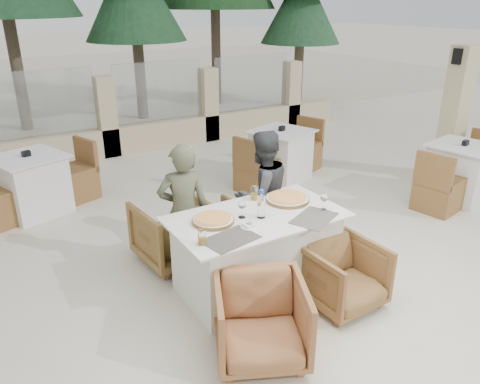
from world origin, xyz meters
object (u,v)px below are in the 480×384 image
armchair_near_right (343,275)px  bg_table_c (460,172)px  dining_table (256,253)px  olive_dish (249,225)px  diner_right (262,194)px  armchair_far_right (257,218)px  diner_left (184,211)px  water_bottle (261,204)px  pizza_left (213,220)px  armchair_far_left (173,231)px  bg_table_b (281,155)px  armchair_near_left (261,321)px  pizza_right (287,198)px  beer_glass_right (255,193)px  wine_glass_centre (242,208)px  wine_glass_corner (324,201)px  beer_glass_left (202,237)px  bg_table_a (32,185)px

armchair_near_right → bg_table_c: bg_table_c is taller
dining_table → olive_dish: olive_dish is taller
armchair_near_right → diner_right: size_ratio=0.48×
armchair_far_right → diner_left: 1.10m
water_bottle → armchair_near_right: water_bottle is taller
pizza_left → armchair_near_right: 1.28m
olive_dish → dining_table: bearing=40.8°
armchair_far_left → bg_table_b: 2.79m
armchair_near_left → diner_right: size_ratio=0.51×
pizza_left → dining_table: bearing=-12.9°
olive_dish → armchair_far_left: 1.19m
olive_dish → water_bottle: bearing=29.6°
pizza_right → beer_glass_right: 0.33m
wine_glass_centre → armchair_near_right: (0.67, -0.66, -0.56)m
wine_glass_centre → wine_glass_corner: size_ratio=1.00×
armchair_far_left → armchair_far_right: (1.00, -0.09, -0.05)m
armchair_far_left → bg_table_b: (2.41, 1.41, 0.05)m
water_bottle → olive_dish: bearing=-150.4°
pizza_right → beer_glass_left: 1.17m
water_bottle → wine_glass_corner: size_ratio=1.46×
water_bottle → beer_glass_right: size_ratio=1.89×
armchair_far_left → wine_glass_corner: bearing=127.0°
pizza_right → bg_table_c: bearing=4.9°
armchair_far_left → bg_table_c: size_ratio=0.45×
dining_table → armchair_far_left: (-0.46, 0.91, -0.05)m
wine_glass_centre → wine_glass_corner: same height
water_bottle → wine_glass_centre: 0.18m
beer_glass_right → water_bottle: bearing=-114.2°
beer_glass_left → bg_table_a: 3.33m
pizza_right → wine_glass_centre: size_ratio=2.35×
armchair_near_left → bg_table_b: 3.95m
pizza_left → bg_table_b: bearing=43.4°
beer_glass_right → armchair_far_left: size_ratio=0.19×
wine_glass_centre → armchair_far_right: size_ratio=0.29×
pizza_left → armchair_far_right: (0.94, 0.72, -0.51)m
diner_left → dining_table: bearing=143.2°
beer_glass_right → armchair_far_right: beer_glass_right is taller
armchair_near_right → diner_right: (-0.10, 1.19, 0.39)m
bg_table_b → armchair_far_right: bearing=-152.8°
armchair_near_right → pizza_left: bearing=140.9°
pizza_right → olive_dish: bearing=-154.7°
beer_glass_right → armchair_near_right: (0.35, -0.95, -0.54)m
beer_glass_right → bg_table_c: size_ratio=0.09×
water_bottle → wine_glass_centre: (-0.15, 0.09, -0.04)m
dining_table → armchair_far_right: dining_table is taller
dining_table → olive_dish: 0.47m
pizza_right → wine_glass_centre: 0.59m
armchair_near_right → dining_table: bearing=128.9°
dining_table → bg_table_b: size_ratio=0.98×
bg_table_c → dining_table: bearing=175.0°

